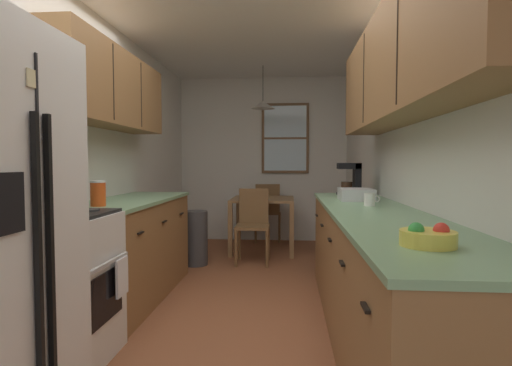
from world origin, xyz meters
The scene contains 23 objects.
ground_plane centered at (0.00, 1.00, 0.00)m, with size 12.00×12.00×0.00m, color brown.
wall_left centered at (-1.35, 1.00, 1.27)m, with size 0.10×9.00×2.55m, color silver.
wall_right centered at (1.35, 1.00, 1.27)m, with size 0.10×9.00×2.55m, color silver.
wall_back centered at (0.00, 3.65, 1.27)m, with size 4.40×0.10×2.55m, color silver.
ceiling_slab centered at (0.00, 1.00, 2.59)m, with size 4.40×9.00×0.08m, color white.
stove_range centered at (-0.99, -0.45, 0.47)m, with size 0.66×0.65×1.10m.
microwave_over_range centered at (-1.11, -0.45, 1.69)m, with size 0.39×0.60×0.35m.
counter_left centered at (-1.00, 0.75, 0.45)m, with size 0.64×1.74×0.90m.
upper_cabinets_left centered at (-1.14, 0.70, 1.86)m, with size 0.33×1.82×0.65m.
counter_right centered at (1.00, 0.01, 0.45)m, with size 0.64×3.23×0.90m.
upper_cabinets_right centered at (1.14, -0.04, 1.87)m, with size 0.33×2.91×0.73m.
dining_table centered at (0.05, 2.81, 0.62)m, with size 0.85×0.88×0.74m.
dining_chair_near centered at (-0.02, 2.17, 0.50)m, with size 0.40×0.40×0.90m.
dining_chair_far centered at (0.08, 3.46, 0.50)m, with size 0.45×0.45×0.90m.
pendant_light centered at (0.05, 2.81, 2.02)m, with size 0.32×0.32×0.59m.
back_window centered at (0.35, 3.58, 1.60)m, with size 0.73×0.05×1.08m.
trash_bin centered at (-0.70, 1.98, 0.32)m, with size 0.29×0.29×0.65m, color #3F3F42.
storage_canister centered at (-1.00, 0.15, 1.00)m, with size 0.11×0.11×0.19m.
dish_towel centered at (-0.64, -0.29, 0.50)m, with size 0.02×0.16×0.24m, color white.
coffee_maker centered at (1.04, 1.33, 1.07)m, with size 0.22×0.18×0.32m.
mug_by_coffeemaker centered at (1.01, 0.32, 0.95)m, with size 0.12×0.08×0.10m.
fruit_bowl centered at (0.95, -1.14, 0.94)m, with size 0.21×0.21×0.09m.
dish_rack centered at (0.99, 0.79, 0.95)m, with size 0.28×0.34×0.10m, color silver.
Camera 1 is at (0.41, -2.72, 1.22)m, focal length 28.24 mm.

